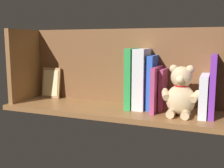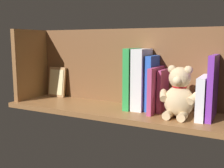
% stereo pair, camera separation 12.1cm
% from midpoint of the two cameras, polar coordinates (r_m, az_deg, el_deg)
% --- Properties ---
extents(ground_plane, '(0.99, 0.29, 0.02)m').
position_cam_midpoint_polar(ground_plane, '(1.23, -2.82, -5.50)').
color(ground_plane, brown).
extents(shelf_back_panel, '(0.99, 0.02, 0.35)m').
position_cam_midpoint_polar(shelf_back_panel, '(1.31, -0.70, 3.75)').
color(shelf_back_panel, brown).
rests_on(shelf_back_panel, ground_plane).
extents(shelf_side_divider, '(0.02, 0.23, 0.35)m').
position_cam_midpoint_polar(shelf_side_divider, '(1.46, -20.18, 3.74)').
color(shelf_side_divider, brown).
rests_on(shelf_side_divider, ground_plane).
extents(book_0, '(0.02, 0.17, 0.25)m').
position_cam_midpoint_polar(book_0, '(1.12, 17.59, -0.32)').
color(book_0, purple).
rests_on(book_0, ground_plane).
extents(book_1, '(0.03, 0.18, 0.16)m').
position_cam_midpoint_polar(book_1, '(1.13, 15.91, -2.32)').
color(book_1, silver).
rests_on(book_1, ground_plane).
extents(teddy_bear, '(0.17, 0.13, 0.20)m').
position_cam_midpoint_polar(teddy_bear, '(1.11, 11.23, -1.95)').
color(teddy_bear, '#D1B284').
rests_on(teddy_bear, ground_plane).
extents(book_2, '(0.02, 0.12, 0.18)m').
position_cam_midpoint_polar(book_2, '(1.18, 7.80, -1.17)').
color(book_2, '#B23F72').
rests_on(book_2, ground_plane).
extents(book_3, '(0.02, 0.17, 0.19)m').
position_cam_midpoint_polar(book_3, '(1.16, 6.44, -1.04)').
color(book_3, '#B23F72').
rests_on(book_3, ground_plane).
extents(book_4, '(0.03, 0.12, 0.24)m').
position_cam_midpoint_polar(book_4, '(1.19, 5.51, 0.33)').
color(book_4, blue).
rests_on(book_4, ground_plane).
extents(dictionary_thick_white, '(0.05, 0.14, 0.26)m').
position_cam_midpoint_polar(dictionary_thick_white, '(1.19, 3.39, 1.05)').
color(dictionary_thick_white, silver).
rests_on(dictionary_thick_white, ground_plane).
extents(book_5, '(0.03, 0.14, 0.27)m').
position_cam_midpoint_polar(book_5, '(1.21, 1.37, 1.19)').
color(book_5, green).
rests_on(book_5, ground_plane).
extents(picture_frame_leaning, '(0.10, 0.04, 0.16)m').
position_cam_midpoint_polar(picture_frame_leaning, '(1.48, -14.95, 0.21)').
color(picture_frame_leaning, '#A87A4C').
rests_on(picture_frame_leaning, ground_plane).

